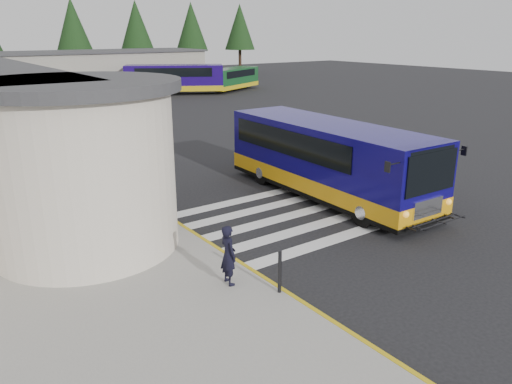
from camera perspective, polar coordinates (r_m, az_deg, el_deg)
ground at (r=18.37m, az=3.23°, el=-1.78°), size 140.00×140.00×0.00m
curb_strip at (r=19.68m, az=-13.49°, el=-0.67°), size 0.12×34.00×0.16m
crosswalk at (r=17.49m, az=3.61°, el=-2.80°), size 8.00×5.35×0.01m
depot_building at (r=58.07m, az=-19.34°, el=12.91°), size 26.40×8.40×4.20m
tree_line at (r=65.69m, az=-21.70°, el=17.22°), size 58.40×4.40×10.00m
transit_bus at (r=19.45m, az=8.22°, el=3.41°), size 3.71×10.27×2.87m
pedestrian_a at (r=12.41m, az=-3.18°, el=-7.19°), size 0.42×0.60×1.55m
pedestrian_b at (r=15.12m, az=-13.55°, el=-2.82°), size 0.74×0.88×1.62m
bollard at (r=12.09m, az=2.72°, el=-9.08°), size 0.09×0.09×1.10m
far_bus_a at (r=52.89m, az=-9.30°, el=12.76°), size 9.91×7.17×2.53m
far_bus_b at (r=55.58m, az=-2.70°, el=12.88°), size 8.12×5.58×2.06m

